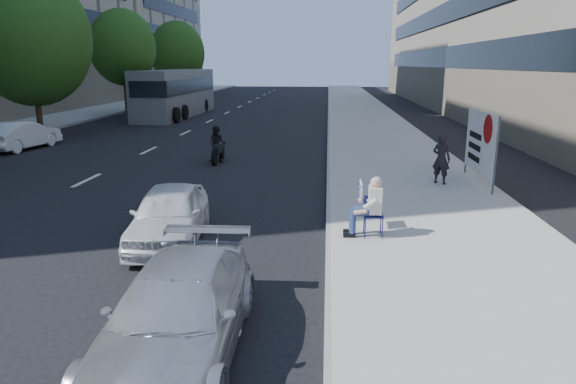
# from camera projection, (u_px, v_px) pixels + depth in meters

# --- Properties ---
(ground) EXTENTS (160.00, 160.00, 0.00)m
(ground) POSITION_uv_depth(u_px,v_px,m) (242.00, 290.00, 8.70)
(ground) COLOR black
(ground) RESTS_ON ground
(near_sidewalk) EXTENTS (5.00, 120.00, 0.15)m
(near_sidewalk) POSITION_uv_depth(u_px,v_px,m) (376.00, 133.00, 27.73)
(near_sidewalk) COLOR #9F9B94
(near_sidewalk) RESTS_ON ground
(far_sidewalk) EXTENTS (4.50, 120.00, 0.15)m
(far_sidewalk) POSITION_uv_depth(u_px,v_px,m) (9.00, 130.00, 29.27)
(far_sidewalk) COLOR #9F9B94
(far_sidewalk) RESTS_ON ground
(tree_far_c) EXTENTS (6.00, 6.00, 8.47)m
(tree_far_c) POSITION_uv_depth(u_px,v_px,m) (30.00, 38.00, 25.91)
(tree_far_c) COLOR #382616
(tree_far_c) RESTS_ON ground
(tree_far_d) EXTENTS (4.80, 4.80, 7.65)m
(tree_far_d) POSITION_uv_depth(u_px,v_px,m) (123.00, 48.00, 37.55)
(tree_far_d) COLOR #382616
(tree_far_d) RESTS_ON ground
(tree_far_e) EXTENTS (5.40, 5.40, 7.89)m
(tree_far_e) POSITION_uv_depth(u_px,v_px,m) (177.00, 53.00, 51.11)
(tree_far_e) COLOR #382616
(tree_far_e) RESTS_ON ground
(seated_protester) EXTENTS (0.83, 1.11, 1.31)m
(seated_protester) POSITION_uv_depth(u_px,v_px,m) (369.00, 203.00, 10.84)
(seated_protester) COLOR #11134E
(seated_protester) RESTS_ON near_sidewalk
(pedestrian_woman) EXTENTS (0.66, 0.61, 1.52)m
(pedestrian_woman) POSITION_uv_depth(u_px,v_px,m) (441.00, 159.00, 15.63)
(pedestrian_woman) COLOR black
(pedestrian_woman) RESTS_ON near_sidewalk
(protest_banner) EXTENTS (0.08, 3.06, 2.20)m
(protest_banner) POSITION_uv_depth(u_px,v_px,m) (480.00, 143.00, 15.63)
(protest_banner) COLOR #4C4C4C
(protest_banner) RESTS_ON near_sidewalk
(parked_sedan) EXTENTS (1.75, 4.13, 1.19)m
(parked_sedan) POSITION_uv_depth(u_px,v_px,m) (178.00, 313.00, 6.66)
(parked_sedan) COLOR #AFB1B6
(parked_sedan) RESTS_ON ground
(white_sedan_near) EXTENTS (1.83, 3.71, 1.22)m
(white_sedan_near) POSITION_uv_depth(u_px,v_px,m) (169.00, 214.00, 10.96)
(white_sedan_near) COLOR white
(white_sedan_near) RESTS_ON ground
(white_sedan_mid) EXTENTS (1.83, 3.94, 1.25)m
(white_sedan_mid) POSITION_uv_depth(u_px,v_px,m) (22.00, 135.00, 22.93)
(white_sedan_mid) COLOR white
(white_sedan_mid) RESTS_ON ground
(motorcycle) EXTENTS (0.71, 2.04, 1.42)m
(motorcycle) POSITION_uv_depth(u_px,v_px,m) (218.00, 146.00, 19.88)
(motorcycle) COLOR black
(motorcycle) RESTS_ON ground
(bus) EXTENTS (2.93, 12.12, 3.30)m
(bus) POSITION_uv_depth(u_px,v_px,m) (177.00, 93.00, 37.43)
(bus) COLOR slate
(bus) RESTS_ON ground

